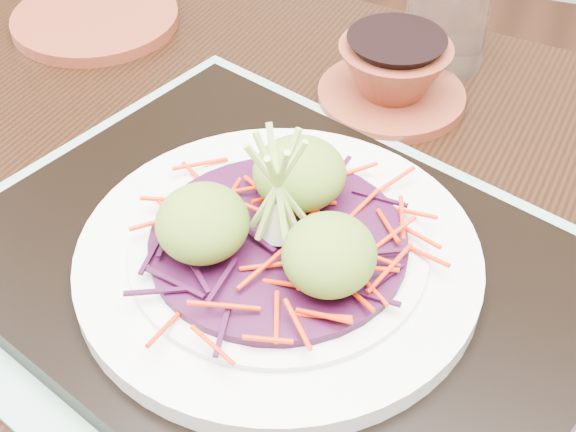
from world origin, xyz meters
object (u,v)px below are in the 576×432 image
(serving_tray, at_px, (279,275))
(terracotta_bowl_set, at_px, (393,77))
(white_plate, at_px, (279,256))
(terracotta_side_plate, at_px, (95,19))
(dining_table, at_px, (309,347))
(water_glass, at_px, (448,10))

(serving_tray, relative_size, terracotta_bowl_set, 2.90)
(serving_tray, xyz_separation_m, white_plate, (0.00, 0.00, 0.02))
(terracotta_side_plate, distance_m, terracotta_bowl_set, 0.34)
(dining_table, bearing_deg, terracotta_side_plate, 149.11)
(terracotta_side_plate, height_order, terracotta_bowl_set, terracotta_bowl_set)
(terracotta_bowl_set, bearing_deg, water_glass, 69.84)
(white_plate, height_order, terracotta_side_plate, white_plate)
(dining_table, height_order, white_plate, white_plate)
(white_plate, bearing_deg, terracotta_bowl_set, 85.83)
(dining_table, bearing_deg, terracotta_bowl_set, 96.87)
(terracotta_bowl_set, bearing_deg, serving_tray, -94.17)
(dining_table, bearing_deg, water_glass, 91.54)
(dining_table, distance_m, terracotta_side_plate, 0.44)
(dining_table, distance_m, serving_tray, 0.12)
(water_glass, xyz_separation_m, terracotta_bowl_set, (-0.03, -0.08, -0.03))
(white_plate, xyz_separation_m, terracotta_bowl_set, (0.02, 0.26, -0.01))
(serving_tray, relative_size, white_plate, 1.54)
(serving_tray, relative_size, terracotta_side_plate, 2.46)
(serving_tray, relative_size, water_glass, 3.81)
(serving_tray, bearing_deg, terracotta_bowl_set, 106.23)
(serving_tray, xyz_separation_m, water_glass, (0.05, 0.34, 0.04))
(water_glass, bearing_deg, white_plate, -98.22)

